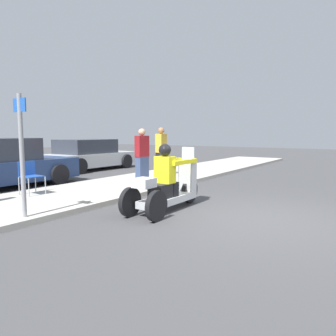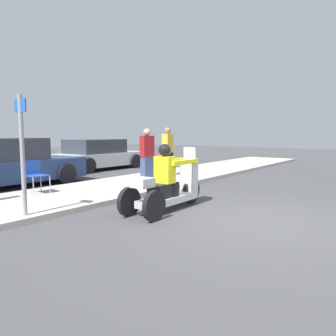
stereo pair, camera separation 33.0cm
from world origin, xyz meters
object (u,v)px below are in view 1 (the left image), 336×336
object	(u,v)px
spectator_far_back	(142,157)
street_sign	(22,151)
motorcycle_trike	(168,187)
folding_chair_set_back	(30,174)
parked_car_lot_right	(89,155)
spectator_by_tree	(161,153)

from	to	relation	value
spectator_far_back	street_sign	size ratio (longest dim) A/B	0.75
motorcycle_trike	folding_chair_set_back	xyz separation A→B (m)	(-0.90, 3.53, 0.12)
motorcycle_trike	parked_car_lot_right	bearing A→B (deg)	58.52
street_sign	folding_chair_set_back	bearing A→B (deg)	54.27
spectator_by_tree	motorcycle_trike	bearing A→B (deg)	-143.25
spectator_far_back	folding_chair_set_back	size ratio (longest dim) A/B	2.01
spectator_by_tree	parked_car_lot_right	bearing A→B (deg)	81.94
motorcycle_trike	spectator_far_back	size ratio (longest dim) A/B	1.43
motorcycle_trike	folding_chair_set_back	world-z (taller)	motorcycle_trike
folding_chair_set_back	street_sign	xyz separation A→B (m)	(-1.39, -1.93, 0.69)
spectator_far_back	spectator_by_tree	bearing A→B (deg)	15.20
spectator_far_back	folding_chair_set_back	distance (m)	3.26
spectator_by_tree	folding_chair_set_back	distance (m)	4.75
spectator_far_back	parked_car_lot_right	distance (m)	5.34
motorcycle_trike	street_sign	world-z (taller)	street_sign
spectator_by_tree	spectator_far_back	world-z (taller)	spectator_by_tree
spectator_by_tree	spectator_far_back	bearing A→B (deg)	-164.80
motorcycle_trike	folding_chair_set_back	distance (m)	3.64
folding_chair_set_back	parked_car_lot_right	size ratio (longest dim) A/B	0.19
spectator_by_tree	folding_chair_set_back	world-z (taller)	spectator_by_tree
folding_chair_set_back	motorcycle_trike	bearing A→B (deg)	-75.75
folding_chair_set_back	street_sign	size ratio (longest dim) A/B	0.37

